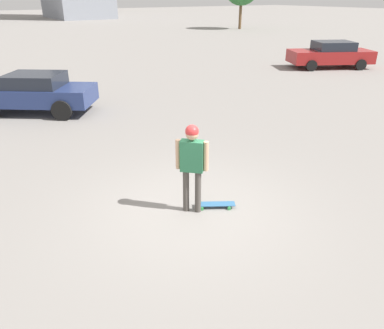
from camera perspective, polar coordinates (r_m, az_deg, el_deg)
ground_plane at (r=7.50m, az=0.00°, el=-7.02°), size 220.00×220.00×0.00m
person at (r=6.97m, az=0.00°, el=0.96°), size 0.46×0.48×1.79m
skateboard at (r=7.59m, az=3.55°, el=-6.09°), size 0.57×0.78×0.08m
car_parked_near at (r=14.67m, az=-22.88°, el=10.12°), size 3.83×4.38×1.40m
car_parked_far at (r=23.83m, az=20.38°, el=15.47°), size 3.74×4.97×1.48m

